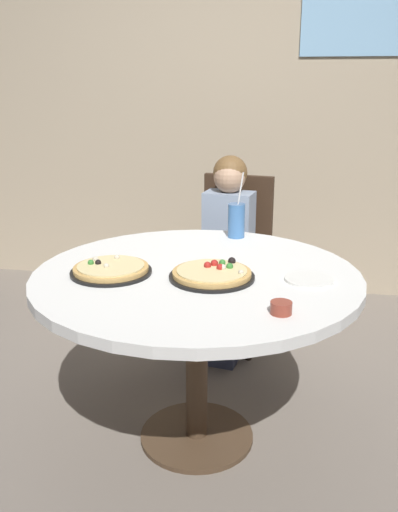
% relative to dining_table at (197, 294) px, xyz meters
% --- Properties ---
extents(ground_plane, '(8.00, 8.00, 0.00)m').
position_rel_dining_table_xyz_m(ground_plane, '(0.00, 0.00, -0.66)').
color(ground_plane, slate).
extents(wall_with_window, '(5.20, 0.14, 2.90)m').
position_rel_dining_table_xyz_m(wall_with_window, '(0.00, 1.92, 0.79)').
color(wall_with_window, tan).
rests_on(wall_with_window, ground_plane).
extents(dining_table, '(1.27, 1.27, 0.75)m').
position_rel_dining_table_xyz_m(dining_table, '(0.00, 0.00, 0.00)').
color(dining_table, white).
rests_on(dining_table, ground_plane).
extents(chair_wooden, '(0.45, 0.45, 0.95)m').
position_rel_dining_table_xyz_m(chair_wooden, '(0.01, 1.01, -0.13)').
color(chair_wooden, '#382619').
rests_on(chair_wooden, ground_plane).
extents(diner_child, '(0.30, 0.43, 1.08)m').
position_rel_dining_table_xyz_m(diner_child, '(-0.01, 0.83, -0.17)').
color(diner_child, '#3F4766').
rests_on(diner_child, ground_plane).
extents(pizza_veggie, '(0.32, 0.32, 0.05)m').
position_rel_dining_table_xyz_m(pizza_veggie, '(0.07, -0.05, 0.11)').
color(pizza_veggie, black).
rests_on(pizza_veggie, dining_table).
extents(pizza_cheese, '(0.31, 0.31, 0.05)m').
position_rel_dining_table_xyz_m(pizza_cheese, '(-0.32, -0.08, 0.11)').
color(pizza_cheese, black).
rests_on(pizza_cheese, dining_table).
extents(soda_cup, '(0.08, 0.08, 0.31)m').
position_rel_dining_table_xyz_m(soda_cup, '(0.09, 0.53, 0.17)').
color(soda_cup, '#3F72B2').
rests_on(soda_cup, dining_table).
extents(sauce_bowl, '(0.07, 0.07, 0.04)m').
position_rel_dining_table_xyz_m(sauce_bowl, '(0.34, -0.34, 0.11)').
color(sauce_bowl, brown).
rests_on(sauce_bowl, dining_table).
extents(plate_small, '(0.18, 0.18, 0.01)m').
position_rel_dining_table_xyz_m(plate_small, '(0.43, -0.01, 0.10)').
color(plate_small, white).
rests_on(plate_small, dining_table).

